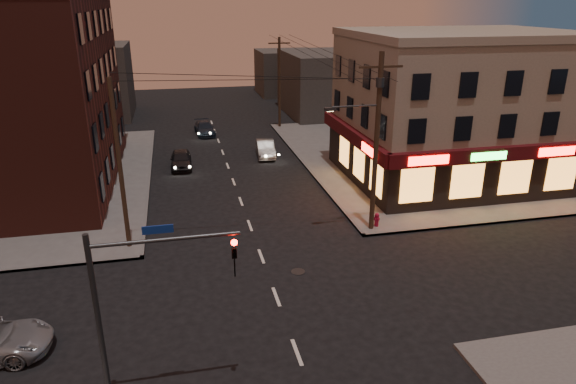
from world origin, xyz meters
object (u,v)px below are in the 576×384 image
object	(u,v)px
sedan_mid	(266,148)
sedan_far	(205,128)
sedan_near	(181,159)
fire_hydrant	(377,219)

from	to	relation	value
sedan_mid	sedan_far	bearing A→B (deg)	122.97
sedan_near	fire_hydrant	distance (m)	17.99
sedan_near	sedan_mid	size ratio (longest dim) A/B	0.98
sedan_mid	sedan_far	size ratio (longest dim) A/B	0.97
sedan_near	fire_hydrant	bearing A→B (deg)	-51.54
sedan_near	fire_hydrant	size ratio (longest dim) A/B	4.91
sedan_far	fire_hydrant	distance (m)	26.09
fire_hydrant	sedan_near	bearing A→B (deg)	127.15
sedan_far	fire_hydrant	size ratio (longest dim) A/B	5.18
sedan_near	sedan_mid	xyz separation A→B (m)	(7.14, 1.68, -0.01)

